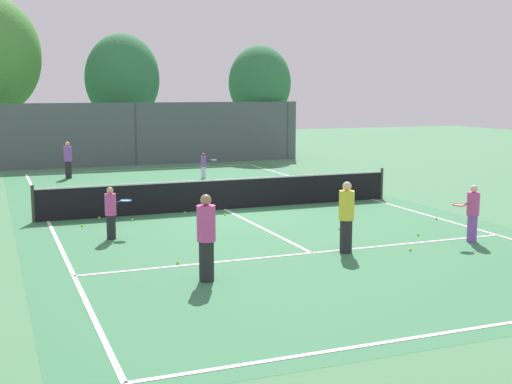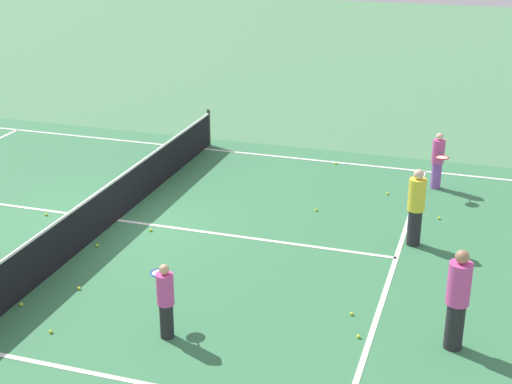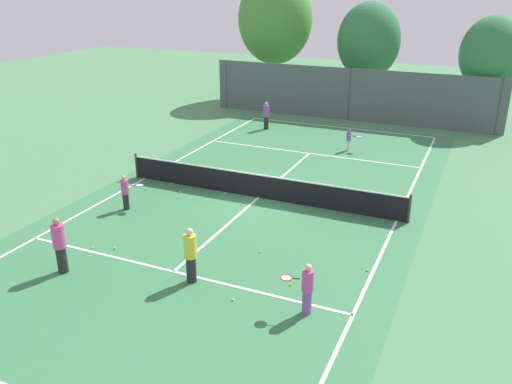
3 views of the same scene
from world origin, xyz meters
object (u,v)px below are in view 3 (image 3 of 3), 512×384
object	(u,v)px
tennis_ball_1	(241,204)
tennis_ball_9	(92,248)
tennis_ball_12	(115,248)
ball_crate	(249,185)
player_2	(126,192)
tennis_ball_13	(415,141)
tennis_ball_11	(269,182)
player_0	(349,140)
tennis_ball_0	(145,189)
player_3	(266,115)
tennis_ball_6	(367,270)
player_4	(307,288)
tennis_ball_2	(225,194)
tennis_ball_5	(291,285)
player_5	(191,255)
tennis_ball_3	(171,184)
tennis_ball_10	(180,164)
tennis_ball_7	(180,192)
tennis_ball_4	(233,300)
tennis_ball_8	(260,252)
player_1	(60,245)

from	to	relation	value
tennis_ball_1	tennis_ball_9	xyz separation A→B (m)	(-2.90, -5.21, 0.00)
tennis_ball_1	tennis_ball_12	world-z (taller)	same
ball_crate	tennis_ball_12	bearing A→B (deg)	-105.30
player_2	tennis_ball_13	world-z (taller)	player_2
tennis_ball_11	tennis_ball_12	bearing A→B (deg)	-106.44
player_0	tennis_ball_11	xyz separation A→B (m)	(-1.96, -5.99, -0.56)
tennis_ball_11	tennis_ball_9	bearing A→B (deg)	-110.51
ball_crate	tennis_ball_0	world-z (taller)	ball_crate
player_3	ball_crate	distance (m)	9.76
tennis_ball_6	tennis_ball_13	distance (m)	14.76
player_4	ball_crate	distance (m)	9.01
tennis_ball_2	tennis_ball_5	xyz separation A→B (m)	(4.89, -5.45, 0.00)
tennis_ball_2	tennis_ball_13	bearing A→B (deg)	61.51
tennis_ball_0	tennis_ball_13	world-z (taller)	same
player_0	player_5	distance (m)	14.38
ball_crate	tennis_ball_3	bearing A→B (deg)	-166.46
player_4	tennis_ball_10	world-z (taller)	player_4
tennis_ball_6	tennis_ball_9	xyz separation A→B (m)	(-8.56, -2.22, 0.00)
player_0	tennis_ball_0	world-z (taller)	player_0
ball_crate	tennis_ball_13	world-z (taller)	ball_crate
player_2	tennis_ball_10	bearing A→B (deg)	99.55
player_2	ball_crate	bearing A→B (deg)	47.51
tennis_ball_7	tennis_ball_5	bearing A→B (deg)	-36.05
tennis_ball_7	tennis_ball_9	bearing A→B (deg)	-90.54
player_5	tennis_ball_9	size ratio (longest dim) A/B	25.93
tennis_ball_4	player_4	bearing A→B (deg)	7.65
player_4	tennis_ball_11	distance (m)	9.70
player_4	tennis_ball_1	xyz separation A→B (m)	(-4.66, 5.80, -0.72)
player_5	tennis_ball_12	bearing A→B (deg)	168.16
tennis_ball_4	tennis_ball_0	bearing A→B (deg)	139.80
tennis_ball_4	tennis_ball_3	bearing A→B (deg)	132.56
player_3	player_2	bearing A→B (deg)	-91.39
tennis_ball_3	tennis_ball_4	world-z (taller)	same
ball_crate	tennis_ball_4	size ratio (longest dim) A/B	6.75
tennis_ball_1	tennis_ball_11	size ratio (longest dim) A/B	1.00
player_2	player_5	size ratio (longest dim) A/B	0.80
player_0	tennis_ball_0	size ratio (longest dim) A/B	17.00
tennis_ball_8	tennis_ball_6	bearing A→B (deg)	4.25
tennis_ball_7	tennis_ball_11	world-z (taller)	same
tennis_ball_9	tennis_ball_11	world-z (taller)	same
tennis_ball_1	tennis_ball_3	distance (m)	3.81
player_2	tennis_ball_7	distance (m)	2.54
tennis_ball_11	tennis_ball_13	xyz separation A→B (m)	(4.83, 9.03, 0.00)
tennis_ball_8	tennis_ball_10	world-z (taller)	same
tennis_ball_2	tennis_ball_12	distance (m)	5.82
player_1	player_3	bearing A→B (deg)	92.62
tennis_ball_9	player_0	bearing A→B (deg)	70.50
player_2	player_5	world-z (taller)	player_5
player_5	tennis_ball_7	world-z (taller)	player_5
tennis_ball_10	player_2	bearing A→B (deg)	-80.45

